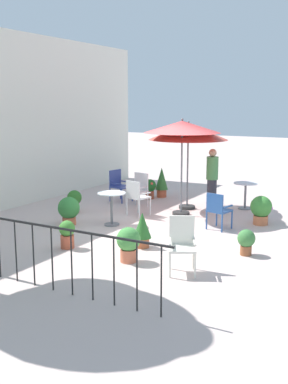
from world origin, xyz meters
The scene contains 22 objects.
ground_plane centered at (0.00, 0.00, 0.00)m, with size 60.00×60.00×0.00m, color beige.
villa_facade centered at (0.00, 4.51, 2.35)m, with size 12.08×0.30×4.70m, color white.
terrace_railing centered at (-3.88, 0.00, 0.68)m, with size 0.03×4.86×1.01m.
patio_umbrella_0 centered at (1.56, 0.03, 2.21)m, with size 1.92×1.92×2.45m.
patio_umbrella_1 centered at (2.30, 0.20, 2.06)m, with size 2.10×2.10×2.36m.
cafe_table_0 centered at (3.03, -1.18, 0.49)m, with size 0.64×0.64×0.72m.
cafe_table_1 centered at (-0.17, 1.00, 0.54)m, with size 0.66×0.66×0.78m.
patio_chair_0 centered at (2.25, 2.36, 0.51)m, with size 0.57×0.57×0.90m.
patio_chair_1 centered at (1.87, 1.46, 0.53)m, with size 0.50×0.52×0.93m.
patio_chair_2 centered at (-2.16, -1.74, 0.53)m, with size 0.62×0.61×0.95m.
patio_chair_3 centered at (0.67, -1.30, 0.49)m, with size 0.53×0.52×0.85m.
patio_chair_4 centered at (0.90, 0.96, 0.54)m, with size 0.54×0.55×0.91m.
potted_plant_0 centered at (2.96, 1.72, 0.34)m, with size 0.38×0.38×0.59m.
potted_plant_1 centered at (-2.09, 0.78, 0.30)m, with size 0.32×0.32×0.56m.
potted_plant_2 centered at (3.37, 1.53, 0.49)m, with size 0.38×0.38×0.91m.
potted_plant_3 centered at (-0.64, 1.89, 0.37)m, with size 0.51×0.51×0.67m.
potted_plant_4 centered at (1.62, -2.02, 0.38)m, with size 0.53×0.52×0.69m.
potted_plant_5 centered at (-0.76, -2.42, 0.29)m, with size 0.34×0.34×0.49m.
potted_plant_6 centered at (-1.31, -0.48, 0.38)m, with size 0.36×0.36×0.71m.
potted_plant_7 centered at (0.43, 2.56, 0.34)m, with size 0.38×0.38×0.59m.
potted_plant_8 centered at (-2.18, -0.69, 0.36)m, with size 0.44×0.45×0.64m.
standing_person centered at (2.76, -0.32, 0.83)m, with size 0.34×0.34×1.61m.
Camera 1 is at (-9.11, -4.96, 2.83)m, focal length 44.08 mm.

